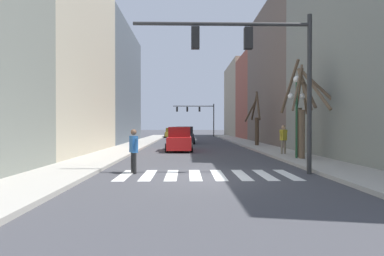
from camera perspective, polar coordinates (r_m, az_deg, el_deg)
name	(u,v)px	position (r m, az deg, el deg)	size (l,w,h in m)	color
ground_plane	(208,177)	(11.18, 3.01, -9.37)	(240.00, 240.00, 0.00)	#424247
sidewalk_left	(54,176)	(12.14, -24.79, -8.28)	(2.61, 90.00, 0.15)	#ADA89E
sidewalk_right	(358,175)	(12.86, 29.09, -7.80)	(2.61, 90.00, 0.15)	#ADA89E
building_row_left	(67,68)	(25.27, -22.70, 10.53)	(6.00, 35.65, 13.67)	gray
building_row_right	(284,84)	(34.64, 17.06, 8.06)	(6.00, 55.52, 13.89)	gray
crosswalk_stripes	(207,175)	(11.71, 2.82, -8.91)	(6.75, 2.60, 0.01)	white
traffic_signal_near	(258,58)	(12.31, 12.53, 12.94)	(7.00, 0.28, 6.28)	#2D2D2D
traffic_signal_far	(198,112)	(52.41, 1.15, 3.05)	(7.23, 0.28, 5.72)	#2D2D2D
street_lamp_right_corner	(297,100)	(17.14, 19.31, 5.06)	(0.95, 0.36, 4.45)	#1E4C2D
car_parked_left_near	(185,135)	(32.27, -1.38, -1.43)	(2.10, 4.75, 1.81)	black
car_parked_right_far	(178,134)	(40.78, -2.65, -1.08)	(2.00, 4.27, 1.75)	black
car_parked_left_mid	(180,140)	(22.68, -2.39, -2.25)	(1.97, 4.59, 1.81)	red
car_driving_away_lane	(171,133)	(48.49, -3.98, -0.93)	(1.98, 4.75, 1.53)	#A38423
pedestrian_on_right_sidewalk	(134,147)	(12.17, -11.06, -3.62)	(0.44, 0.71, 1.77)	black
pedestrian_on_left_sidewalk	(283,137)	(19.40, 17.02, -1.64)	(0.68, 0.51, 1.78)	#7A705B
street_tree_right_far	(304,116)	(17.03, 20.55, 2.24)	(1.67, 3.34, 5.03)	brown
street_tree_right_mid	(256,121)	(27.41, 12.11, 1.26)	(1.12, 3.68, 4.82)	#473828
street_tree_left_mid	(301,111)	(17.74, 20.08, 3.14)	(2.41, 3.70, 5.51)	brown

